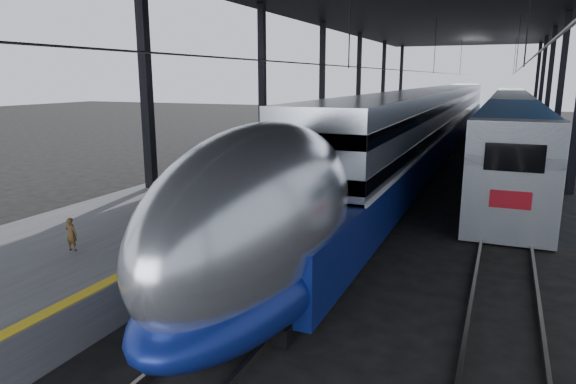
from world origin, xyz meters
The scene contains 8 objects.
ground centered at (0.00, 0.00, 0.00)m, with size 160.00×160.00×0.00m, color black.
platform centered at (-3.50, 20.00, 0.50)m, with size 6.00×80.00×1.00m, color #4C4C4F.
yellow_strip centered at (-0.70, 20.00, 1.00)m, with size 0.30×80.00×0.01m, color gold.
rails centered at (4.50, 20.00, 0.08)m, with size 6.52×80.00×0.16m.
canopy centered at (1.90, 20.00, 9.12)m, with size 18.00×75.00×9.47m.
tgv_train centered at (2.00, 26.16, 2.06)m, with size 3.08×65.20×4.41m.
second_train centered at (7.00, 32.97, 1.97)m, with size 2.83×56.05×3.90m.
child centered at (-2.91, -1.91, 1.42)m, with size 0.30×0.20×0.84m, color #4E351A.
Camera 1 is at (6.65, -10.91, 5.16)m, focal length 32.00 mm.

